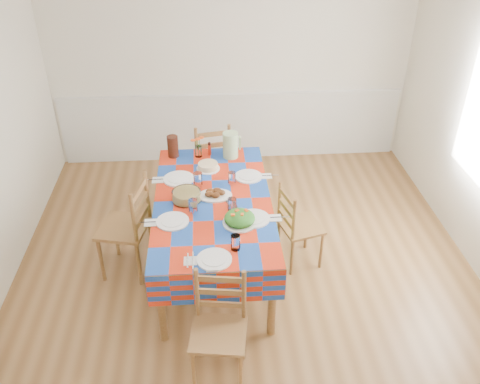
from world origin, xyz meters
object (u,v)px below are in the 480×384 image
at_px(dining_table, 213,207).
at_px(green_pitcher, 230,145).
at_px(meat_platter, 215,194).
at_px(chair_far, 211,160).
at_px(chair_right, 297,227).
at_px(chair_left, 128,228).
at_px(tea_pitcher, 173,146).
at_px(chair_near, 219,330).

distance_m(dining_table, green_pitcher, 0.86).
bearing_deg(meat_platter, chair_far, 90.63).
bearing_deg(chair_right, chair_far, 16.60).
xyz_separation_m(dining_table, meat_platter, (0.02, 0.05, 0.11)).
relative_size(meat_platter, chair_left, 0.31).
bearing_deg(tea_pitcher, chair_far, 45.77).
height_order(tea_pitcher, chair_near, tea_pitcher).
height_order(tea_pitcher, chair_right, tea_pitcher).
distance_m(green_pitcher, chair_near, 2.13).
relative_size(meat_platter, chair_near, 0.35).
distance_m(dining_table, chair_far, 1.28).
bearing_deg(dining_table, green_pitcher, 75.20).
relative_size(dining_table, chair_near, 2.18).
distance_m(dining_table, meat_platter, 0.12).
distance_m(green_pitcher, chair_right, 1.12).
height_order(green_pitcher, chair_far, green_pitcher).
distance_m(chair_near, chair_left, 1.49).
bearing_deg(chair_far, tea_pitcher, 35.41).
bearing_deg(chair_near, green_pitcher, 92.52).
distance_m(tea_pitcher, chair_near, 2.20).
bearing_deg(chair_left, dining_table, 103.75).
height_order(meat_platter, chair_near, chair_near).
bearing_deg(dining_table, chair_left, -179.23).
bearing_deg(tea_pitcher, chair_near, -79.46).
height_order(green_pitcher, tea_pitcher, green_pitcher).
xyz_separation_m(meat_platter, chair_far, (-0.01, 1.21, -0.32)).
xyz_separation_m(tea_pitcher, chair_far, (0.40, 0.41, -0.41)).
bearing_deg(dining_table, meat_platter, 66.80).
distance_m(chair_left, chair_right, 1.61).
bearing_deg(chair_far, chair_near, 79.60).
bearing_deg(tea_pitcher, chair_right, -35.96).
relative_size(dining_table, meat_platter, 6.24).
height_order(tea_pitcher, chair_left, chair_left).
height_order(chair_far, chair_left, chair_left).
bearing_deg(dining_table, tea_pitcher, 114.43).
xyz_separation_m(tea_pitcher, chair_right, (1.19, -0.87, -0.47)).
distance_m(meat_platter, chair_near, 1.36).
xyz_separation_m(dining_table, chair_left, (-0.80, -0.01, -0.19)).
bearing_deg(tea_pitcher, meat_platter, -63.02).
bearing_deg(chair_near, chair_left, 130.84).
relative_size(chair_far, chair_left, 0.95).
relative_size(green_pitcher, chair_near, 0.30).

